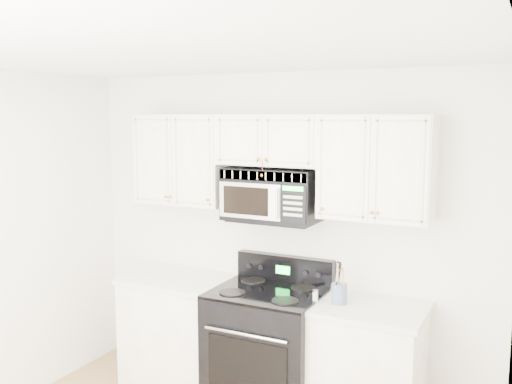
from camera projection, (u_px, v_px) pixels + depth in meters
The scene contains 9 objects.
room at pixel (149, 294), 3.09m from camera, with size 3.51×3.51×2.61m.
base_cabinet_left at pixel (179, 333), 4.84m from camera, with size 0.86×0.65×0.92m.
base_cabinet_right at pixel (363, 371), 4.13m from camera, with size 0.86×0.65×0.92m.
range at pixel (269, 347), 4.42m from camera, with size 0.83×0.75×1.14m.
upper_cabinets at pixel (273, 158), 4.41m from camera, with size 2.44×0.37×0.75m.
microwave at pixel (272, 194), 4.42m from camera, with size 0.74×0.42×0.41m.
utensil_crock at pixel (339, 292), 4.09m from camera, with size 0.11×0.11×0.31m.
shaker_salt at pixel (315, 296), 4.11m from camera, with size 0.04×0.04×0.10m.
shaker_pepper at pixel (333, 293), 4.18m from camera, with size 0.04×0.04×0.10m.
Camera 1 is at (1.86, -2.41, 2.27)m, focal length 40.00 mm.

